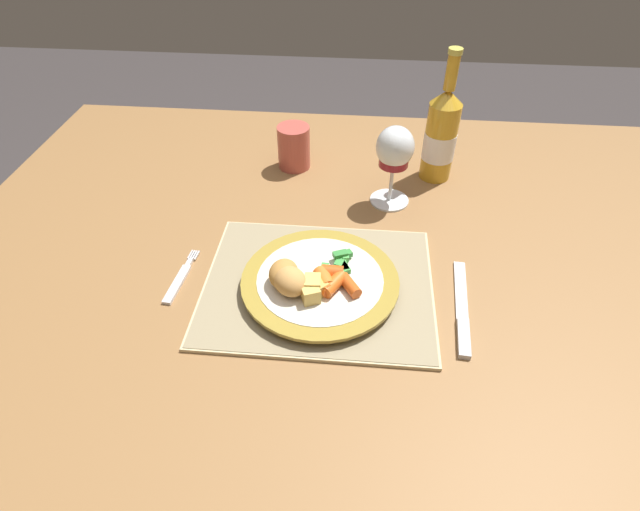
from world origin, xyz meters
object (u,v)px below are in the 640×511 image
object	(u,v)px
dining_table	(340,287)
drinking_cup	(294,146)
wine_glass	(395,152)
bottle	(441,135)
table_knife	(462,314)
fork	(180,280)
dinner_plate	(320,282)

from	to	relation	value
dining_table	drinking_cup	distance (m)	0.33
dining_table	wine_glass	bearing A→B (deg)	63.70
bottle	dining_table	bearing A→B (deg)	-123.38
table_knife	bottle	world-z (taller)	bottle
dining_table	fork	distance (m)	0.28
dining_table	table_knife	world-z (taller)	table_knife
dinner_plate	wine_glass	world-z (taller)	wine_glass
dining_table	drinking_cup	bearing A→B (deg)	112.44
dinner_plate	fork	size ratio (longest dim) A/B	1.94
fork	drinking_cup	xyz separation A→B (m)	(0.14, 0.37, 0.04)
wine_glass	fork	bearing A→B (deg)	-143.08
table_knife	drinking_cup	world-z (taller)	drinking_cup
table_knife	bottle	size ratio (longest dim) A/B	0.77
fork	wine_glass	world-z (taller)	wine_glass
dining_table	table_knife	xyz separation A→B (m)	(0.19, -0.12, 0.08)
fork	drinking_cup	bearing A→B (deg)	69.29
dining_table	dinner_plate	xyz separation A→B (m)	(-0.03, -0.09, 0.09)
dining_table	wine_glass	world-z (taller)	wine_glass
dinner_plate	bottle	bearing A→B (deg)	59.88
fork	table_knife	distance (m)	0.45
wine_glass	drinking_cup	xyz separation A→B (m)	(-0.20, 0.11, -0.06)
fork	drinking_cup	size ratio (longest dim) A/B	1.39
bottle	table_knife	bearing A→B (deg)	-88.44
drinking_cup	wine_glass	bearing A→B (deg)	-29.34
wine_glass	drinking_cup	world-z (taller)	wine_glass
fork	table_knife	xyz separation A→B (m)	(0.45, -0.04, 0.00)
dining_table	dinner_plate	world-z (taller)	dinner_plate
fork	bottle	size ratio (longest dim) A/B	0.49
table_knife	wine_glass	bearing A→B (deg)	109.84
dining_table	drinking_cup	world-z (taller)	drinking_cup
bottle	fork	bearing A→B (deg)	-140.65
dining_table	wine_glass	size ratio (longest dim) A/B	8.98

